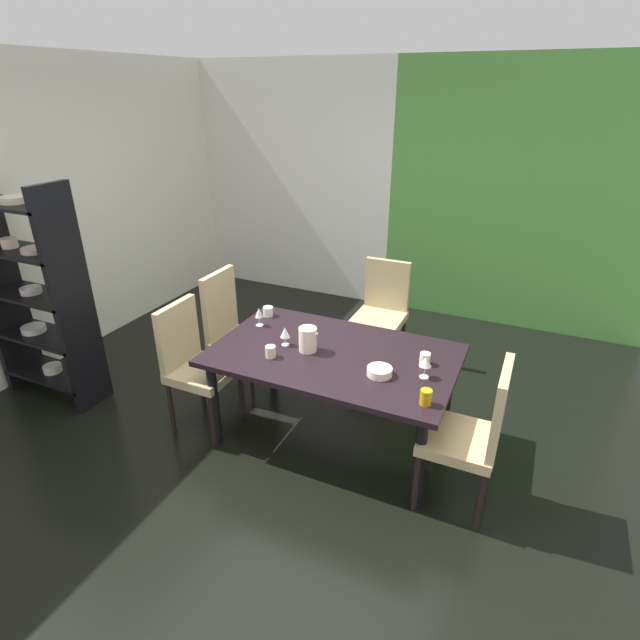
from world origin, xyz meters
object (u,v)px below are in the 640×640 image
chair_left_near (194,360)px  pitcher_east (308,339)px  chair_right_near (474,431)px  cup_front (425,359)px  wine_glass_near_shelf (285,333)px  wine_glass_rear (426,362)px  cup_left (268,311)px  chair_left_far (233,328)px  cup_right (426,397)px  display_shelf (36,295)px  dining_table (333,362)px  wine_glass_north (259,313)px  cup_west (271,352)px  chair_head_far (382,308)px  serving_bowl_center (380,371)px

chair_left_near → pitcher_east: chair_left_near is taller
chair_right_near → cup_front: chair_right_near is taller
chair_left_near → wine_glass_near_shelf: (0.66, 0.23, 0.27)m
wine_glass_rear → pitcher_east: bearing=179.2°
cup_left → wine_glass_near_shelf: bearing=-46.6°
chair_left_far → cup_right: 1.88m
display_shelf → chair_left_far: bearing=27.2°
dining_table → pitcher_east: size_ratio=9.56×
pitcher_east → chair_right_near: bearing=-10.5°
cup_right → wine_glass_near_shelf: bearing=164.2°
chair_left_far → display_shelf: 1.57m
chair_left_far → display_shelf: display_shelf is taller
wine_glass_north → cup_west: (0.33, -0.40, -0.06)m
dining_table → wine_glass_near_shelf: wine_glass_near_shelf is taller
chair_head_far → wine_glass_north: bearing=59.0°
wine_glass_near_shelf → cup_right: 1.14m
chair_left_near → wine_glass_rear: 1.72m
wine_glass_rear → cup_left: size_ratio=1.81×
wine_glass_north → wine_glass_rear: size_ratio=1.01×
cup_west → wine_glass_rear: bearing=9.8°
chair_head_far → pitcher_east: size_ratio=5.51×
wine_glass_near_shelf → display_shelf: bearing=-169.1°
wine_glass_north → pitcher_east: (0.52, -0.21, -0.01)m
chair_right_near → chair_left_near: (-2.05, 0.00, -0.01)m
serving_bowl_center → cup_left: size_ratio=2.02×
cup_right → cup_left: bearing=154.5°
cup_left → pitcher_east: (0.55, -0.39, 0.05)m
dining_table → wine_glass_near_shelf: 0.40m
chair_right_near → chair_left_far: size_ratio=0.96×
chair_left_near → serving_bowl_center: chair_left_near is taller
wine_glass_rear → cup_right: 0.31m
wine_glass_near_shelf → cup_west: (-0.01, -0.20, -0.06)m
wine_glass_rear → serving_bowl_center: size_ratio=0.90×
serving_bowl_center → pitcher_east: size_ratio=0.92×
display_shelf → serving_bowl_center: 2.80m
chair_right_near → cup_left: chair_right_near is taller
chair_left_far → cup_left: 0.36m
chair_head_far → wine_glass_rear: 1.51m
display_shelf → cup_right: bearing=1.5°
display_shelf → cup_front: bearing=10.2°
serving_bowl_center → cup_west: (-0.76, -0.08, 0.01)m
wine_glass_near_shelf → dining_table: bearing=6.3°
serving_bowl_center → cup_right: cup_right is taller
display_shelf → pitcher_east: display_shelf is taller
cup_right → pitcher_east: size_ratio=0.55×
chair_head_far → chair_right_near: bearing=125.2°
display_shelf → dining_table: bearing=10.2°
dining_table → cup_west: bearing=-147.6°
cup_left → cup_front: cup_front is taller
chair_head_far → wine_glass_near_shelf: bearing=76.2°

